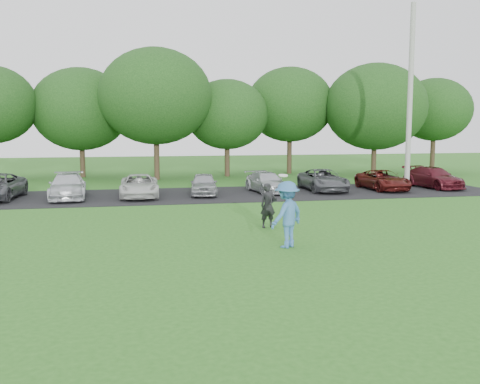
{
  "coord_description": "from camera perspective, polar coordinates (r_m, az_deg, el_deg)",
  "views": [
    {
      "loc": [
        -3.58,
        -14.26,
        3.53
      ],
      "look_at": [
        0.0,
        3.5,
        1.3
      ],
      "focal_mm": 40.0,
      "sensor_mm": 36.0,
      "label": 1
    }
  ],
  "objects": [
    {
      "name": "camera_bystander",
      "position": [
        18.68,
        3.01,
        -1.45
      ],
      "size": [
        0.62,
        0.47,
        1.56
      ],
      "color": "black",
      "rests_on": "ground"
    },
    {
      "name": "ground",
      "position": [
        15.12,
        2.64,
        -6.49
      ],
      "size": [
        100.0,
        100.0,
        0.0
      ],
      "primitive_type": "plane",
      "color": "#29641C",
      "rests_on": "ground"
    },
    {
      "name": "parking_lot",
      "position": [
        27.71,
        -3.88,
        -0.28
      ],
      "size": [
        32.0,
        6.5,
        0.03
      ],
      "primitive_type": "cube",
      "color": "black",
      "rests_on": "ground"
    },
    {
      "name": "tree_row",
      "position": [
        37.39,
        -3.61,
        9.12
      ],
      "size": [
        42.39,
        9.85,
        8.64
      ],
      "color": "#38281C",
      "rests_on": "ground"
    },
    {
      "name": "parked_cars",
      "position": [
        27.71,
        -3.96,
        0.95
      ],
      "size": [
        28.42,
        4.93,
        1.24
      ],
      "color": "#541218",
      "rests_on": "parking_lot"
    },
    {
      "name": "frisbee_player",
      "position": [
        15.66,
        5.02,
        -2.39
      ],
      "size": [
        1.45,
        1.32,
        2.18
      ],
      "color": "teal",
      "rests_on": "ground"
    },
    {
      "name": "utility_pole",
      "position": [
        30.84,
        17.68,
        9.51
      ],
      "size": [
        0.28,
        0.28,
        10.09
      ],
      "primitive_type": "cylinder",
      "color": "#A9A9A3",
      "rests_on": "ground"
    }
  ]
}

